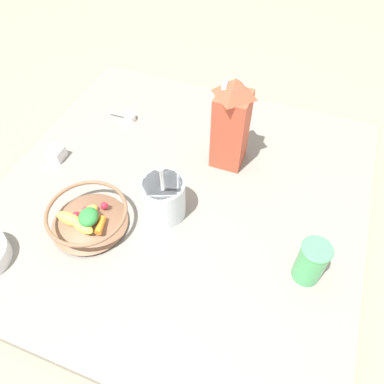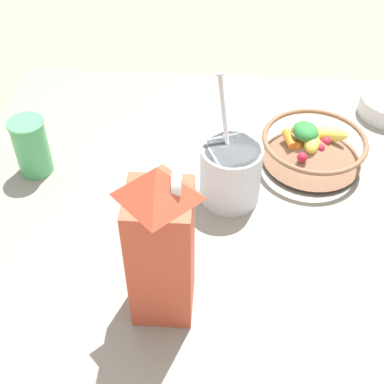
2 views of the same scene
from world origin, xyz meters
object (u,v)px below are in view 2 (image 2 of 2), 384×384
(milk_carton, at_px, (161,243))
(drinking_cup, at_px, (31,145))
(yogurt_tub, at_px, (231,170))
(fruit_bowl, at_px, (313,147))

(milk_carton, height_order, drinking_cup, milk_carton)
(yogurt_tub, height_order, drinking_cup, yogurt_tub)
(milk_carton, xyz_separation_m, yogurt_tub, (0.25, -0.10, -0.08))
(yogurt_tub, relative_size, drinking_cup, 2.01)
(fruit_bowl, bearing_deg, milk_carton, 143.78)
(fruit_bowl, height_order, drinking_cup, drinking_cup)
(milk_carton, bearing_deg, fruit_bowl, -36.22)
(milk_carton, bearing_deg, yogurt_tub, -21.67)
(drinking_cup, bearing_deg, fruit_bowl, -83.87)
(yogurt_tub, bearing_deg, fruit_bowl, -56.06)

